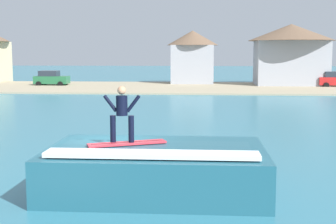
{
  "coord_description": "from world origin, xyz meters",
  "views": [
    {
      "loc": [
        2.96,
        -14.34,
        4.0
      ],
      "look_at": [
        1.66,
        3.76,
        1.72
      ],
      "focal_mm": 50.73,
      "sensor_mm": 36.0,
      "label": 1
    }
  ],
  "objects_px": {
    "wave_crest": "(156,168)",
    "house_small_cottage": "(193,55)",
    "surfboard": "(127,143)",
    "car_near_shore": "(51,78)",
    "car_far_shore": "(336,79)",
    "house_gabled_white": "(291,50)",
    "surfer": "(122,111)"
  },
  "relations": [
    {
      "from": "car_near_shore",
      "to": "car_far_shore",
      "type": "distance_m",
      "value": 33.29
    },
    {
      "from": "wave_crest",
      "to": "surfboard",
      "type": "xyz_separation_m",
      "value": [
        -0.8,
        -0.3,
        0.78
      ]
    },
    {
      "from": "wave_crest",
      "to": "car_near_shore",
      "type": "xyz_separation_m",
      "value": [
        -16.65,
        42.05,
        0.27
      ]
    },
    {
      "from": "surfboard",
      "to": "car_near_shore",
      "type": "xyz_separation_m",
      "value": [
        -15.86,
        42.35,
        -0.51
      ]
    },
    {
      "from": "wave_crest",
      "to": "house_gabled_white",
      "type": "xyz_separation_m",
      "value": [
        11.84,
        44.55,
        3.68
      ]
    },
    {
      "from": "house_gabled_white",
      "to": "car_near_shore",
      "type": "bearing_deg",
      "value": -174.99
    },
    {
      "from": "house_gabled_white",
      "to": "house_small_cottage",
      "type": "height_order",
      "value": "house_gabled_white"
    },
    {
      "from": "car_far_shore",
      "to": "house_gabled_white",
      "type": "bearing_deg",
      "value": 154.73
    },
    {
      "from": "car_near_shore",
      "to": "house_gabled_white",
      "type": "height_order",
      "value": "house_gabled_white"
    },
    {
      "from": "house_gabled_white",
      "to": "house_small_cottage",
      "type": "xyz_separation_m",
      "value": [
        -11.76,
        2.54,
        -0.63
      ]
    },
    {
      "from": "house_small_cottage",
      "to": "car_far_shore",
      "type": "bearing_deg",
      "value": -16.17
    },
    {
      "from": "surfer",
      "to": "house_gabled_white",
      "type": "relative_size",
      "value": 0.16
    },
    {
      "from": "car_far_shore",
      "to": "house_small_cottage",
      "type": "relative_size",
      "value": 0.63
    },
    {
      "from": "surfer",
      "to": "house_gabled_white",
      "type": "height_order",
      "value": "house_gabled_white"
    },
    {
      "from": "surfboard",
      "to": "house_gabled_white",
      "type": "relative_size",
      "value": 0.22
    },
    {
      "from": "house_gabled_white",
      "to": "surfer",
      "type": "bearing_deg",
      "value": -105.91
    },
    {
      "from": "wave_crest",
      "to": "surfer",
      "type": "xyz_separation_m",
      "value": [
        -0.94,
        -0.29,
        1.69
      ]
    },
    {
      "from": "wave_crest",
      "to": "car_near_shore",
      "type": "relative_size",
      "value": 1.56
    },
    {
      "from": "car_near_shore",
      "to": "wave_crest",
      "type": "bearing_deg",
      "value": -68.4
    },
    {
      "from": "surfer",
      "to": "house_gabled_white",
      "type": "bearing_deg",
      "value": 74.09
    },
    {
      "from": "house_small_cottage",
      "to": "surfer",
      "type": "bearing_deg",
      "value": -91.23
    },
    {
      "from": "surfer",
      "to": "car_far_shore",
      "type": "xyz_separation_m",
      "value": [
        17.58,
        42.58,
        -1.42
      ]
    },
    {
      "from": "surfer",
      "to": "car_near_shore",
      "type": "distance_m",
      "value": 45.19
    },
    {
      "from": "wave_crest",
      "to": "house_small_cottage",
      "type": "distance_m",
      "value": 47.19
    },
    {
      "from": "car_near_shore",
      "to": "house_small_cottage",
      "type": "height_order",
      "value": "house_small_cottage"
    },
    {
      "from": "surfboard",
      "to": "house_gabled_white",
      "type": "bearing_deg",
      "value": 74.26
    },
    {
      "from": "car_far_shore",
      "to": "wave_crest",
      "type": "bearing_deg",
      "value": -111.48
    },
    {
      "from": "wave_crest",
      "to": "surfboard",
      "type": "bearing_deg",
      "value": -159.43
    },
    {
      "from": "surfboard",
      "to": "house_gabled_white",
      "type": "xyz_separation_m",
      "value": [
        12.64,
        44.85,
        2.89
      ]
    },
    {
      "from": "wave_crest",
      "to": "house_small_cottage",
      "type": "relative_size",
      "value": 0.92
    },
    {
      "from": "surfer",
      "to": "car_far_shore",
      "type": "distance_m",
      "value": 46.09
    },
    {
      "from": "wave_crest",
      "to": "surfer",
      "type": "bearing_deg",
      "value": -162.78
    }
  ]
}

